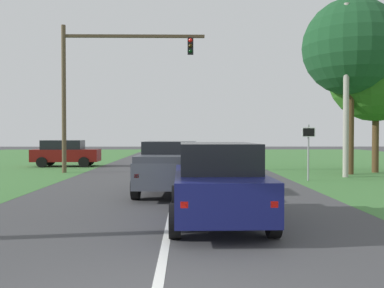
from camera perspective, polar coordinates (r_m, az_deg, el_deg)
The scene contains 9 objects.
ground_plane at distance 15.90m, azimuth -2.25°, elevation -6.37°, with size 120.00×120.00×0.00m, color #424244.
red_suv_near at distance 10.21m, azimuth 3.45°, elevation -4.99°, with size 2.30×4.84×1.91m.
pickup_truck_lead at distance 15.22m, azimuth -2.88°, elevation -3.06°, with size 2.46×5.38×1.88m.
traffic_light at distance 24.28m, azimuth -12.31°, elevation 9.02°, with size 7.94×0.40×8.18m.
keep_moving_sign at distance 20.05m, azimuth 15.44°, elevation -0.11°, with size 0.60×0.09×2.58m.
oak_tree_right at distance 25.94m, azimuth 23.58°, elevation 8.60°, with size 5.25×5.25×8.11m.
crossing_suv_far at distance 29.39m, azimuth -16.70°, elevation -1.13°, with size 4.38×2.19×1.75m.
utility_pole_right at distance 22.40m, azimuth 20.08°, elevation 6.78°, with size 0.28×0.28×8.60m, color #9E998E.
extra_tree_1 at distance 24.47m, azimuth 20.67°, elevation 12.12°, with size 5.10×5.10×9.33m.
Camera 1 is at (0.39, -4.95, 2.11)m, focal length 39.54 mm.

